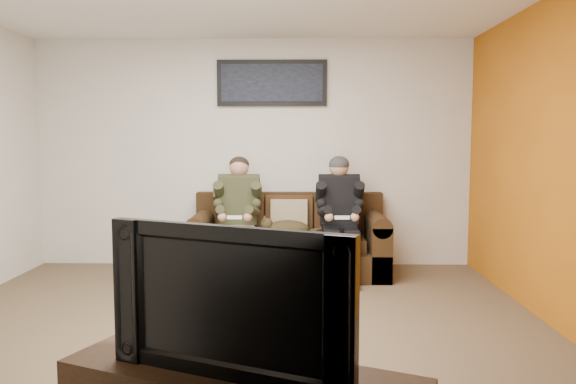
{
  "coord_description": "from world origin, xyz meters",
  "views": [
    {
      "loc": [
        0.5,
        -4.24,
        1.46
      ],
      "look_at": [
        0.41,
        1.2,
        0.95
      ],
      "focal_mm": 35.0,
      "sensor_mm": 36.0,
      "label": 1
    }
  ],
  "objects_px": {
    "sofa": "(289,243)",
    "framed_poster": "(272,83)",
    "person_right": "(340,210)",
    "cat": "(286,228)",
    "television": "(239,297)",
    "person_left": "(238,210)"
  },
  "relations": [
    {
      "from": "person_left",
      "to": "television",
      "type": "bearing_deg",
      "value": -83.82
    },
    {
      "from": "television",
      "to": "sofa",
      "type": "bearing_deg",
      "value": 110.99
    },
    {
      "from": "sofa",
      "to": "person_right",
      "type": "relative_size",
      "value": 1.64
    },
    {
      "from": "television",
      "to": "cat",
      "type": "bearing_deg",
      "value": 111.4
    },
    {
      "from": "person_right",
      "to": "person_left",
      "type": "bearing_deg",
      "value": -179.98
    },
    {
      "from": "sofa",
      "to": "person_left",
      "type": "relative_size",
      "value": 1.65
    },
    {
      "from": "sofa",
      "to": "framed_poster",
      "type": "bearing_deg",
      "value": 117.09
    },
    {
      "from": "framed_poster",
      "to": "television",
      "type": "xyz_separation_m",
      "value": [
        0.05,
        -4.17,
        -1.29
      ]
    },
    {
      "from": "person_left",
      "to": "person_right",
      "type": "height_order",
      "value": "person_right"
    },
    {
      "from": "sofa",
      "to": "person_right",
      "type": "height_order",
      "value": "person_right"
    },
    {
      "from": "person_right",
      "to": "cat",
      "type": "height_order",
      "value": "person_right"
    },
    {
      "from": "sofa",
      "to": "framed_poster",
      "type": "distance_m",
      "value": 1.83
    },
    {
      "from": "cat",
      "to": "television",
      "type": "height_order",
      "value": "television"
    },
    {
      "from": "sofa",
      "to": "television",
      "type": "relative_size",
      "value": 1.92
    },
    {
      "from": "person_right",
      "to": "framed_poster",
      "type": "height_order",
      "value": "framed_poster"
    },
    {
      "from": "person_right",
      "to": "cat",
      "type": "relative_size",
      "value": 1.95
    },
    {
      "from": "framed_poster",
      "to": "person_right",
      "type": "bearing_deg",
      "value": -37.4
    },
    {
      "from": "person_right",
      "to": "framed_poster",
      "type": "relative_size",
      "value": 1.03
    },
    {
      "from": "framed_poster",
      "to": "television",
      "type": "distance_m",
      "value": 4.36
    },
    {
      "from": "framed_poster",
      "to": "cat",
      "type": "bearing_deg",
      "value": -74.02
    },
    {
      "from": "person_left",
      "to": "cat",
      "type": "relative_size",
      "value": 1.94
    },
    {
      "from": "person_right",
      "to": "television",
      "type": "relative_size",
      "value": 1.17
    }
  ]
}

